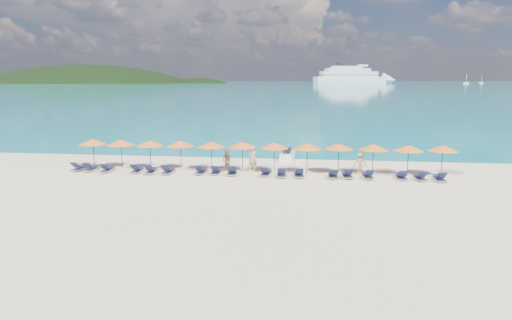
# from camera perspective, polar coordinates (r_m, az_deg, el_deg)

# --- Properties ---
(ground) EXTENTS (1400.00, 1400.00, 0.00)m
(ground) POSITION_cam_1_polar(r_m,az_deg,el_deg) (27.25, -0.74, -3.66)
(ground) COLOR beige
(sea) EXTENTS (1600.00, 1300.00, 0.01)m
(sea) POSITION_cam_1_polar(r_m,az_deg,el_deg) (686.20, 6.58, 10.21)
(sea) COLOR #1FA9B2
(sea) RESTS_ON ground
(headland_main) EXTENTS (374.00, 242.00, 126.50)m
(headland_main) POSITION_cam_1_polar(r_m,az_deg,el_deg) (643.92, -21.50, 6.11)
(headland_main) COLOR black
(headland_main) RESTS_ON ground
(headland_small) EXTENTS (162.00, 126.00, 85.50)m
(headland_small) POSITION_cam_1_polar(r_m,az_deg,el_deg) (607.35, -7.95, 6.80)
(headland_small) COLOR black
(headland_small) RESTS_ON ground
(cruise_ship) EXTENTS (113.75, 56.34, 31.86)m
(cruise_ship) POSITION_cam_1_polar(r_m,az_deg,el_deg) (585.72, 13.34, 10.71)
(cruise_ship) COLOR silver
(cruise_ship) RESTS_ON ground
(sailboat_near) EXTENTS (6.56, 2.19, 12.02)m
(sailboat_near) POSITION_cam_1_polar(r_m,az_deg,el_deg) (599.07, 26.22, 9.22)
(sailboat_near) COLOR silver
(sailboat_near) RESTS_ON ground
(sailboat_far) EXTENTS (5.28, 1.76, 9.68)m
(sailboat_far) POSITION_cam_1_polar(r_m,az_deg,el_deg) (665.47, 27.83, 9.12)
(sailboat_far) COLOR silver
(sailboat_far) RESTS_ON ground
(jetski) EXTENTS (1.24, 2.67, 0.92)m
(jetski) POSITION_cam_1_polar(r_m,az_deg,el_deg) (36.44, 4.21, 0.63)
(jetski) COLOR white
(jetski) RESTS_ON ground
(beachgoer_a) EXTENTS (0.85, 0.75, 1.95)m
(beachgoer_a) POSITION_cam_1_polar(r_m,az_deg,el_deg) (31.37, -0.45, 0.10)
(beachgoer_a) COLOR tan
(beachgoer_a) RESTS_ON ground
(beachgoer_b) EXTENTS (0.91, 0.75, 1.64)m
(beachgoer_b) POSITION_cam_1_polar(r_m,az_deg,el_deg) (31.77, -3.88, -0.08)
(beachgoer_b) COLOR tan
(beachgoer_b) RESTS_ON ground
(beachgoer_c) EXTENTS (1.06, 0.57, 1.58)m
(beachgoer_c) POSITION_cam_1_polar(r_m,az_deg,el_deg) (31.79, 13.75, -0.41)
(beachgoer_c) COLOR tan
(beachgoer_c) RESTS_ON ground
(umbrella_0) EXTENTS (2.10, 2.10, 2.28)m
(umbrella_0) POSITION_cam_1_polar(r_m,az_deg,el_deg) (35.27, -20.93, 2.29)
(umbrella_0) COLOR black
(umbrella_0) RESTS_ON ground
(umbrella_1) EXTENTS (2.10, 2.10, 2.28)m
(umbrella_1) POSITION_cam_1_polar(r_m,az_deg,el_deg) (34.15, -17.57, 2.24)
(umbrella_1) COLOR black
(umbrella_1) RESTS_ON ground
(umbrella_2) EXTENTS (2.10, 2.10, 2.28)m
(umbrella_2) POSITION_cam_1_polar(r_m,az_deg,el_deg) (33.21, -13.98, 2.20)
(umbrella_2) COLOR black
(umbrella_2) RESTS_ON ground
(umbrella_3) EXTENTS (2.10, 2.10, 2.28)m
(umbrella_3) POSITION_cam_1_polar(r_m,az_deg,el_deg) (32.53, -10.04, 2.18)
(umbrella_3) COLOR black
(umbrella_3) RESTS_ON ground
(umbrella_4) EXTENTS (2.10, 2.10, 2.28)m
(umbrella_4) POSITION_cam_1_polar(r_m,az_deg,el_deg) (31.76, -5.97, 2.08)
(umbrella_4) COLOR black
(umbrella_4) RESTS_ON ground
(umbrella_5) EXTENTS (2.10, 2.10, 2.28)m
(umbrella_5) POSITION_cam_1_polar(r_m,az_deg,el_deg) (31.53, -1.83, 2.07)
(umbrella_5) COLOR black
(umbrella_5) RESTS_ON ground
(umbrella_6) EXTENTS (2.10, 2.10, 2.28)m
(umbrella_6) POSITION_cam_1_polar(r_m,az_deg,el_deg) (31.17, 2.47, 1.96)
(umbrella_6) COLOR black
(umbrella_6) RESTS_ON ground
(umbrella_7) EXTENTS (2.10, 2.10, 2.28)m
(umbrella_7) POSITION_cam_1_polar(r_m,az_deg,el_deg) (30.99, 6.86, 1.84)
(umbrella_7) COLOR black
(umbrella_7) RESTS_ON ground
(umbrella_8) EXTENTS (2.10, 2.10, 2.28)m
(umbrella_8) POSITION_cam_1_polar(r_m,az_deg,el_deg) (31.31, 11.00, 1.81)
(umbrella_8) COLOR black
(umbrella_8) RESTS_ON ground
(umbrella_9) EXTENTS (2.10, 2.10, 2.28)m
(umbrella_9) POSITION_cam_1_polar(r_m,az_deg,el_deg) (31.53, 15.40, 1.68)
(umbrella_9) COLOR black
(umbrella_9) RESTS_ON ground
(umbrella_10) EXTENTS (2.10, 2.10, 2.28)m
(umbrella_10) POSITION_cam_1_polar(r_m,az_deg,el_deg) (31.78, 19.70, 1.51)
(umbrella_10) COLOR black
(umbrella_10) RESTS_ON ground
(umbrella_11) EXTENTS (2.10, 2.10, 2.28)m
(umbrella_11) POSITION_cam_1_polar(r_m,az_deg,el_deg) (32.68, 23.67, 1.47)
(umbrella_11) COLOR black
(umbrella_11) RESTS_ON ground
(lounger_0) EXTENTS (0.78, 1.75, 0.66)m
(lounger_0) POSITION_cam_1_polar(r_m,az_deg,el_deg) (34.81, -22.48, -0.90)
(lounger_0) COLOR silver
(lounger_0) RESTS_ON ground
(lounger_1) EXTENTS (0.62, 1.70, 0.66)m
(lounger_1) POSITION_cam_1_polar(r_m,az_deg,el_deg) (34.27, -21.07, -0.97)
(lounger_1) COLOR silver
(lounger_1) RESTS_ON ground
(lounger_2) EXTENTS (0.67, 1.72, 0.66)m
(lounger_2) POSITION_cam_1_polar(r_m,az_deg,el_deg) (33.54, -19.21, -1.10)
(lounger_2) COLOR silver
(lounger_2) RESTS_ON ground
(lounger_3) EXTENTS (0.71, 1.73, 0.66)m
(lounger_3) POSITION_cam_1_polar(r_m,az_deg,el_deg) (32.65, -15.56, -1.20)
(lounger_3) COLOR silver
(lounger_3) RESTS_ON ground
(lounger_4) EXTENTS (0.76, 1.75, 0.66)m
(lounger_4) POSITION_cam_1_polar(r_m,az_deg,el_deg) (32.09, -13.84, -1.32)
(lounger_4) COLOR silver
(lounger_4) RESTS_ON ground
(lounger_5) EXTENTS (0.67, 1.72, 0.66)m
(lounger_5) POSITION_cam_1_polar(r_m,az_deg,el_deg) (31.71, -11.65, -1.37)
(lounger_5) COLOR silver
(lounger_5) RESTS_ON ground
(lounger_6) EXTENTS (0.70, 1.73, 0.66)m
(lounger_6) POSITION_cam_1_polar(r_m,az_deg,el_deg) (31.29, -7.33, -1.40)
(lounger_6) COLOR silver
(lounger_6) RESTS_ON ground
(lounger_7) EXTENTS (0.68, 1.72, 0.66)m
(lounger_7) POSITION_cam_1_polar(r_m,az_deg,el_deg) (31.10, -5.35, -1.43)
(lounger_7) COLOR silver
(lounger_7) RESTS_ON ground
(lounger_8) EXTENTS (0.79, 1.75, 0.66)m
(lounger_8) POSITION_cam_1_polar(r_m,az_deg,el_deg) (30.73, -3.21, -1.55)
(lounger_8) COLOR silver
(lounger_8) RESTS_ON ground
(lounger_9) EXTENTS (0.79, 1.75, 0.66)m
(lounger_9) POSITION_cam_1_polar(r_m,az_deg,el_deg) (30.46, 1.34, -1.65)
(lounger_9) COLOR silver
(lounger_9) RESTS_ON ground
(lounger_10) EXTENTS (0.73, 1.74, 0.66)m
(lounger_10) POSITION_cam_1_polar(r_m,az_deg,el_deg) (30.16, 3.43, -1.79)
(lounger_10) COLOR silver
(lounger_10) RESTS_ON ground
(lounger_11) EXTENTS (0.76, 1.75, 0.66)m
(lounger_11) POSITION_cam_1_polar(r_m,az_deg,el_deg) (30.21, 5.75, -1.81)
(lounger_11) COLOR silver
(lounger_11) RESTS_ON ground
(lounger_12) EXTENTS (0.65, 1.71, 0.66)m
(lounger_12) POSITION_cam_1_polar(r_m,az_deg,el_deg) (30.23, 10.23, -1.92)
(lounger_12) COLOR silver
(lounger_12) RESTS_ON ground
(lounger_13) EXTENTS (0.71, 1.73, 0.66)m
(lounger_13) POSITION_cam_1_polar(r_m,az_deg,el_deg) (30.48, 12.07, -1.88)
(lounger_13) COLOR silver
(lounger_13) RESTS_ON ground
(lounger_14) EXTENTS (0.71, 1.73, 0.66)m
(lounger_14) POSITION_cam_1_polar(r_m,az_deg,el_deg) (30.64, 14.68, -1.93)
(lounger_14) COLOR silver
(lounger_14) RESTS_ON ground
(lounger_15) EXTENTS (0.70, 1.73, 0.66)m
(lounger_15) POSITION_cam_1_polar(r_m,az_deg,el_deg) (30.99, 18.80, -2.02)
(lounger_15) COLOR silver
(lounger_15) RESTS_ON ground
(lounger_16) EXTENTS (0.69, 1.72, 0.66)m
(lounger_16) POSITION_cam_1_polar(r_m,az_deg,el_deg) (31.14, 21.03, -2.11)
(lounger_16) COLOR silver
(lounger_16) RESTS_ON ground
(lounger_17) EXTENTS (0.67, 1.72, 0.66)m
(lounger_17) POSITION_cam_1_polar(r_m,az_deg,el_deg) (31.40, 23.27, -2.16)
(lounger_17) COLOR silver
(lounger_17) RESTS_ON ground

